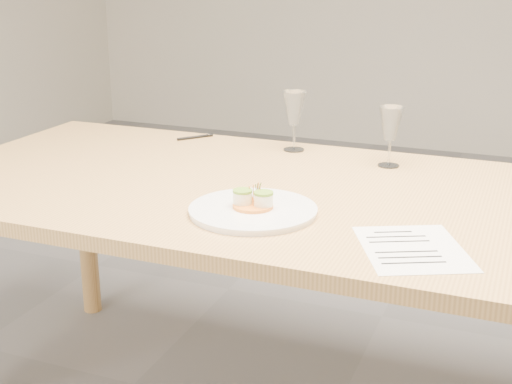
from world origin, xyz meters
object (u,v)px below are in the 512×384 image
at_px(recipe_sheet, 412,248).
at_px(dinner_plate, 253,209).
at_px(wine_glass_1, 391,125).
at_px(ballpoint_pen, 195,137).
at_px(dining_table, 334,218).
at_px(wine_glass_0, 294,109).

bearing_deg(recipe_sheet, dinner_plate, 143.23).
bearing_deg(wine_glass_1, ballpoint_pen, 172.13).
height_order(dining_table, wine_glass_1, wine_glass_1).
relative_size(ballpoint_pen, wine_glass_1, 0.61).
relative_size(recipe_sheet, ballpoint_pen, 3.03).
distance_m(recipe_sheet, wine_glass_0, 0.88).
height_order(dining_table, recipe_sheet, recipe_sheet).
relative_size(dinner_plate, recipe_sheet, 0.94).
bearing_deg(ballpoint_pen, wine_glass_1, -59.16).
relative_size(dining_table, recipe_sheet, 7.08).
height_order(dining_table, dinner_plate, dinner_plate).
distance_m(recipe_sheet, ballpoint_pen, 1.15).
bearing_deg(wine_glass_0, dinner_plate, -80.17).
bearing_deg(wine_glass_1, wine_glass_0, 167.65).
distance_m(dining_table, wine_glass_0, 0.51).
xyz_separation_m(dinner_plate, recipe_sheet, (0.41, -0.08, -0.01)).
bearing_deg(wine_glass_0, dining_table, -57.57).
bearing_deg(wine_glass_1, dinner_plate, -112.03).
xyz_separation_m(recipe_sheet, wine_glass_1, (-0.18, 0.63, 0.13)).
height_order(dining_table, wine_glass_0, wine_glass_0).
bearing_deg(recipe_sheet, wine_glass_0, 100.60).
distance_m(dining_table, dinner_plate, 0.28).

